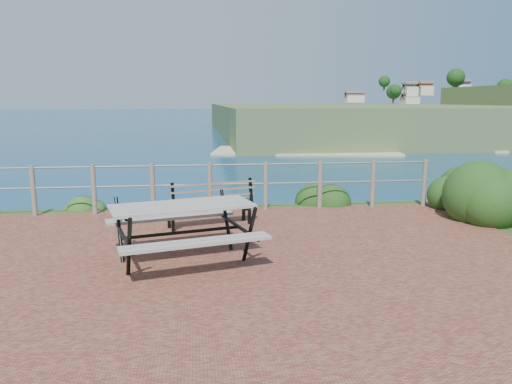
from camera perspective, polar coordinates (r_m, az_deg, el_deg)
ground at (r=7.09m, az=-4.40°, el=-8.24°), size 10.00×7.00×0.12m
ocean at (r=206.72m, az=-6.95°, el=9.80°), size 1200.00×1200.00×0.00m
safety_railing at (r=10.20m, az=-5.30°, el=0.86°), size 9.40×0.10×1.00m
picnic_table at (r=7.07m, az=-8.38°, el=-3.94°), size 2.08×1.64×0.82m
park_bench at (r=8.99m, az=-5.34°, el=-0.43°), size 1.59×0.80×0.87m
shrub_right_front at (r=10.75m, az=25.81°, el=-2.77°), size 1.50×1.50×2.12m
shrub_right_edge at (r=11.53m, az=22.02°, el=-1.65°), size 1.11×1.11×1.59m
shrub_lip_west at (r=11.18m, az=-19.20°, el=-1.83°), size 0.70×0.70×0.41m
shrub_lip_east at (r=11.09m, az=7.83°, el=-1.43°), size 0.88×0.88×0.67m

